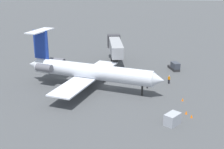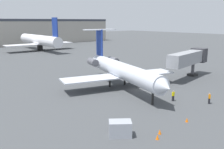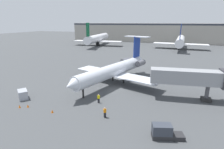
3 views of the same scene
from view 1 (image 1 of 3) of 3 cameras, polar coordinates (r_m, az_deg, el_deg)
name	(u,v)px [view 1 (image 1 of 3)]	position (r m, az deg, el deg)	size (l,w,h in m)	color
ground_plane	(106,86)	(59.57, -1.16, -2.17)	(400.00, 400.00, 0.10)	#424447
regional_jet	(88,71)	(57.56, -4.54, 0.71)	(22.28, 27.66, 10.50)	silver
jet_bridge	(115,46)	(73.36, 0.62, 5.45)	(14.98, 5.20, 6.06)	gray
ground_crew_marshaller	(147,84)	(58.37, 6.67, -1.79)	(0.42, 0.28, 1.69)	black
ground_crew_loader	(169,79)	(61.51, 10.68, -0.92)	(0.48, 0.45, 1.69)	black
baggage_tug_lead	(175,67)	(70.25, 11.72, 1.47)	(4.24, 2.56, 1.90)	#262628
cargo_container_uld	(172,119)	(45.39, 11.31, -8.24)	(2.88, 2.72, 1.72)	#999EA8
traffic_cone_near	(183,99)	(53.94, 13.17, -4.60)	(0.36, 0.36, 0.55)	orange
traffic_cone_mid	(192,116)	(48.27, 14.76, -7.60)	(0.36, 0.36, 0.55)	orange
traffic_cone_far	(186,113)	(49.23, 13.81, -6.97)	(0.36, 0.36, 0.55)	orange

